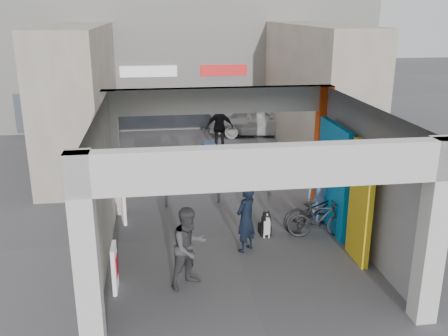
{
  "coord_description": "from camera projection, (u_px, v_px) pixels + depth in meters",
  "views": [
    {
      "loc": [
        -1.8,
        -11.48,
        5.56
      ],
      "look_at": [
        -0.04,
        1.0,
        1.52
      ],
      "focal_mm": 40.0,
      "sensor_mm": 36.0,
      "label": 1
    }
  ],
  "objects": [
    {
      "name": "bollard_center",
      "position": [
        218.0,
        189.0,
        14.89
      ],
      "size": [
        0.09,
        0.09,
        0.83
      ],
      "primitive_type": "cylinder",
      "color": "gray",
      "rests_on": "ground"
    },
    {
      "name": "arcade_canopy",
      "position": [
        260.0,
        158.0,
        11.36
      ],
      "size": [
        6.4,
        6.45,
        6.4
      ],
      "color": "silver",
      "rests_on": "ground"
    },
    {
      "name": "bollard_right",
      "position": [
        269.0,
        185.0,
        15.09
      ],
      "size": [
        0.09,
        0.09,
        0.93
      ],
      "primitive_type": "cylinder",
      "color": "gray",
      "rests_on": "ground"
    },
    {
      "name": "bicycle_front",
      "position": [
        317.0,
        210.0,
        13.06
      ],
      "size": [
        2.13,
        1.24,
        1.06
      ],
      "primitive_type": "imported",
      "rotation": [
        0.0,
        0.0,
        1.86
      ],
      "color": "black",
      "rests_on": "ground"
    },
    {
      "name": "cafe_set",
      "position": [
        172.0,
        165.0,
        17.61
      ],
      "size": [
        1.37,
        1.11,
        0.83
      ],
      "rotation": [
        0.0,
        0.0,
        -0.3
      ],
      "color": "#A6A7AC",
      "rests_on": "ground"
    },
    {
      "name": "man_crates",
      "position": [
        220.0,
        127.0,
        20.38
      ],
      "size": [
        1.12,
        0.52,
        1.86
      ],
      "primitive_type": "imported",
      "rotation": [
        0.0,
        0.0,
        3.08
      ],
      "color": "black",
      "rests_on": "ground"
    },
    {
      "name": "produce_stand",
      "position": [
        151.0,
        161.0,
        18.03
      ],
      "size": [
        1.13,
        0.61,
        0.74
      ],
      "rotation": [
        0.0,
        0.0,
        0.01
      ],
      "color": "black",
      "rests_on": "ground"
    },
    {
      "name": "bollard_left",
      "position": [
        166.0,
        191.0,
        14.52
      ],
      "size": [
        0.09,
        0.09,
        0.97
      ],
      "primitive_type": "cylinder",
      "color": "gray",
      "rests_on": "ground"
    },
    {
      "name": "border_collie",
      "position": [
        266.0,
        225.0,
        12.72
      ],
      "size": [
        0.27,
        0.52,
        0.72
      ],
      "rotation": [
        0.0,
        0.0,
        0.07
      ],
      "color": "black",
      "rests_on": "ground"
    },
    {
      "name": "far_building",
      "position": [
        188.0,
        42.0,
        24.74
      ],
      "size": [
        18.0,
        4.08,
        8.0
      ],
      "color": "white",
      "rests_on": "ground"
    },
    {
      "name": "bicycle_rear",
      "position": [
        319.0,
        219.0,
        12.58
      ],
      "size": [
        1.67,
        0.64,
        0.98
      ],
      "primitive_type": "imported",
      "rotation": [
        0.0,
        0.0,
        1.46
      ],
      "color": "black",
      "rests_on": "ground"
    },
    {
      "name": "man_back_turned",
      "position": [
        189.0,
        247.0,
        10.27
      ],
      "size": [
        1.07,
        1.01,
        1.74
      ],
      "primitive_type": "imported",
      "rotation": [
        0.0,
        0.0,
        0.57
      ],
      "color": "#434346",
      "rests_on": "ground"
    },
    {
      "name": "crate_stack",
      "position": [
        209.0,
        150.0,
        19.47
      ],
      "size": [
        0.52,
        0.44,
        0.56
      ],
      "rotation": [
        0.0,
        0.0,
        0.23
      ],
      "color": "#195618",
      "rests_on": "ground"
    },
    {
      "name": "man_with_dog",
      "position": [
        246.0,
        219.0,
        11.78
      ],
      "size": [
        0.71,
        0.69,
        1.64
      ],
      "primitive_type": "imported",
      "rotation": [
        0.0,
        0.0,
        3.87
      ],
      "color": "black",
      "rests_on": "ground"
    },
    {
      "name": "advert_board_far",
      "position": [
        123.0,
        205.0,
        13.47
      ],
      "size": [
        0.18,
        0.56,
        1.0
      ],
      "rotation": [
        0.0,
        0.0,
        0.17
      ],
      "color": "white",
      "rests_on": "ground"
    },
    {
      "name": "white_van",
      "position": [
        257.0,
        119.0,
        22.81
      ],
      "size": [
        4.54,
        2.34,
        1.48
      ],
      "primitive_type": "imported",
      "rotation": [
        0.0,
        0.0,
        1.43
      ],
      "color": "silver",
      "rests_on": "ground"
    },
    {
      "name": "advert_board_near",
      "position": [
        115.0,
        268.0,
        10.2
      ],
      "size": [
        0.1,
        0.55,
        1.0
      ],
      "rotation": [
        0.0,
        0.0,
        -0.01
      ],
      "color": "white",
      "rests_on": "ground"
    },
    {
      "name": "ground",
      "position": [
        231.0,
        236.0,
        12.76
      ],
      "size": [
        90.0,
        90.0,
        0.0
      ],
      "primitive_type": "plane",
      "color": "#55555A",
      "rests_on": "ground"
    },
    {
      "name": "plaza_bldg_right",
      "position": [
        315.0,
        90.0,
        19.67
      ],
      "size": [
        2.0,
        9.0,
        5.0
      ],
      "primitive_type": "cube",
      "color": "#B9AD99",
      "rests_on": "ground"
    },
    {
      "name": "plaza_bldg_left",
      "position": [
        80.0,
        95.0,
        18.47
      ],
      "size": [
        2.0,
        9.0,
        5.0
      ],
      "primitive_type": "cube",
      "color": "#B9AD99",
      "rests_on": "ground"
    },
    {
      "name": "man_elderly",
      "position": [
        322.0,
        191.0,
        13.45
      ],
      "size": [
        0.87,
        0.57,
        1.75
      ],
      "primitive_type": "imported",
      "rotation": [
        0.0,
        0.0,
        -0.02
      ],
      "color": "#557AA5",
      "rests_on": "ground"
    }
  ]
}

